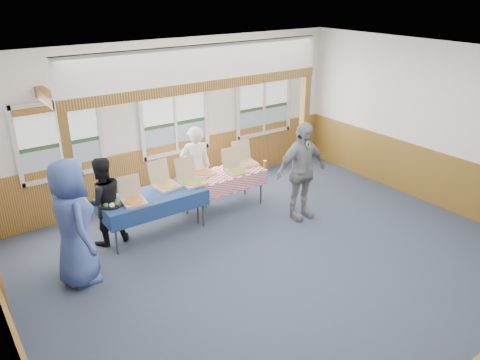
{
  "coord_description": "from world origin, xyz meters",
  "views": [
    {
      "loc": [
        -4.25,
        -4.88,
        4.21
      ],
      "look_at": [
        -0.1,
        1.0,
        1.14
      ],
      "focal_mm": 35.0,
      "sensor_mm": 36.0,
      "label": 1
    }
  ],
  "objects_px": {
    "table_right": "(223,176)",
    "woman_white": "(196,167)",
    "person_grey": "(301,171)",
    "table_left": "(153,197)",
    "man_blue": "(73,223)",
    "woman_black": "(103,201)"
  },
  "relations": [
    {
      "from": "table_left",
      "to": "table_right",
      "type": "height_order",
      "value": "same"
    },
    {
      "from": "woman_white",
      "to": "person_grey",
      "type": "xyz_separation_m",
      "value": [
        1.38,
        -1.54,
        0.11
      ]
    },
    {
      "from": "woman_white",
      "to": "man_blue",
      "type": "xyz_separation_m",
      "value": [
        -2.74,
        -1.2,
        0.15
      ]
    },
    {
      "from": "table_right",
      "to": "person_grey",
      "type": "height_order",
      "value": "person_grey"
    },
    {
      "from": "man_blue",
      "to": "table_right",
      "type": "bearing_deg",
      "value": -74.66
    },
    {
      "from": "woman_black",
      "to": "woman_white",
      "type": "bearing_deg",
      "value": -170.03
    },
    {
      "from": "table_left",
      "to": "woman_white",
      "type": "relative_size",
      "value": 1.18
    },
    {
      "from": "table_left",
      "to": "man_blue",
      "type": "height_order",
      "value": "man_blue"
    },
    {
      "from": "woman_white",
      "to": "person_grey",
      "type": "bearing_deg",
      "value": 150.34
    },
    {
      "from": "woman_black",
      "to": "table_left",
      "type": "bearing_deg",
      "value": 168.76
    },
    {
      "from": "woman_black",
      "to": "person_grey",
      "type": "distance_m",
      "value": 3.6
    },
    {
      "from": "man_blue",
      "to": "woman_black",
      "type": "bearing_deg",
      "value": -39.71
    },
    {
      "from": "table_right",
      "to": "man_blue",
      "type": "bearing_deg",
      "value": -155.5
    },
    {
      "from": "woman_white",
      "to": "man_blue",
      "type": "bearing_deg",
      "value": 42.28
    },
    {
      "from": "table_left",
      "to": "man_blue",
      "type": "xyz_separation_m",
      "value": [
        -1.56,
        -0.69,
        0.28
      ]
    },
    {
      "from": "table_left",
      "to": "person_grey",
      "type": "relative_size",
      "value": 1.05
    },
    {
      "from": "man_blue",
      "to": "person_grey",
      "type": "relative_size",
      "value": 1.04
    },
    {
      "from": "table_left",
      "to": "man_blue",
      "type": "bearing_deg",
      "value": -144.11
    },
    {
      "from": "table_right",
      "to": "woman_white",
      "type": "bearing_deg",
      "value": 143.24
    },
    {
      "from": "table_left",
      "to": "man_blue",
      "type": "relative_size",
      "value": 1.01
    },
    {
      "from": "table_left",
      "to": "woman_black",
      "type": "height_order",
      "value": "woman_black"
    },
    {
      "from": "table_right",
      "to": "woman_black",
      "type": "bearing_deg",
      "value": -171.17
    }
  ]
}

